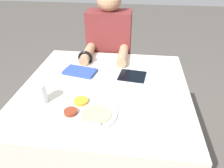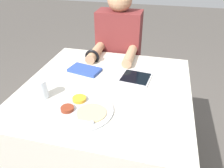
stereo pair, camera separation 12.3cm
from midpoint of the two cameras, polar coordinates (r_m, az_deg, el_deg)
The scene contains 7 objects.
ground_plane at distance 1.83m, azimuth -3.54°, elevation -20.93°, with size 12.00×12.00×0.00m, color #4C4742.
dining_table at distance 1.55m, azimuth -4.00°, elevation -12.53°, with size 1.00×1.00×0.75m.
thali_tray at distance 1.13m, azimuth -10.00°, elevation -7.29°, with size 0.32×0.32×0.03m.
red_notebook at distance 1.49m, azimuth -10.73°, elevation 3.10°, with size 0.23×0.16×0.02m.
tablet_device at distance 1.42m, azimuth 2.84°, elevation 1.94°, with size 0.21×0.20×0.01m.
person_diner at distance 1.94m, azimuth -2.54°, elevation 5.08°, with size 0.37×0.48×1.23m.
drinking_glass at distance 1.24m, azimuth -20.94°, elevation -2.47°, with size 0.07×0.07×0.11m.
Camera 1 is at (0.18, -1.10, 1.45)m, focal length 35.00 mm.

